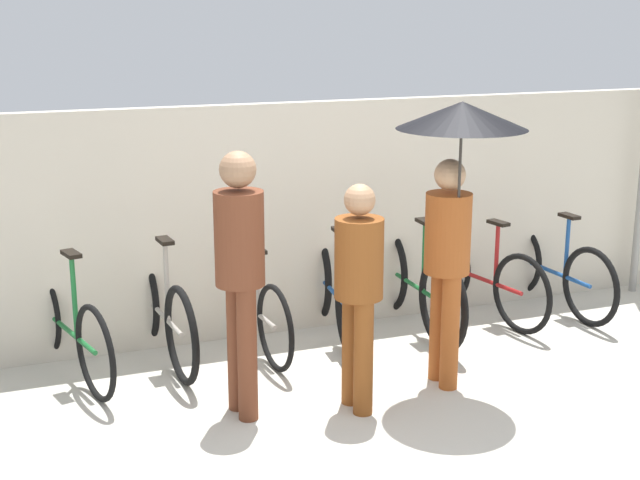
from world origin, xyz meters
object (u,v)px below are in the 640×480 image
(parked_bicycle_7, at_px, (552,269))
(pedestrian_leading, at_px, (240,263))
(pedestrian_center, at_px, (358,282))
(pedestrian_trailing, at_px, (456,176))
(parked_bicycle_6, at_px, (481,276))
(parked_bicycle_1, at_px, (68,327))
(parked_bicycle_2, at_px, (162,312))
(parked_bicycle_4, at_px, (333,290))
(parked_bicycle_3, at_px, (249,304))
(parked_bicycle_5, at_px, (413,283))

(parked_bicycle_7, height_order, pedestrian_leading, pedestrian_leading)
(pedestrian_center, bearing_deg, pedestrian_trailing, -177.48)
(parked_bicycle_6, distance_m, parked_bicycle_7, 0.70)
(pedestrian_leading, bearing_deg, parked_bicycle_1, -53.65)
(parked_bicycle_6, relative_size, pedestrian_trailing, 0.81)
(parked_bicycle_7, bearing_deg, parked_bicycle_1, 86.33)
(pedestrian_center, xyz_separation_m, pedestrian_trailing, (0.74, 0.08, 0.64))
(parked_bicycle_2, xyz_separation_m, parked_bicycle_4, (1.40, -0.02, 0.02))
(parked_bicycle_2, height_order, pedestrian_trailing, pedestrian_trailing)
(parked_bicycle_2, relative_size, parked_bicycle_6, 1.03)
(parked_bicycle_2, relative_size, pedestrian_center, 1.11)
(parked_bicycle_4, xyz_separation_m, pedestrian_trailing, (0.38, -1.23, 1.13))
(parked_bicycle_3, height_order, parked_bicycle_5, parked_bicycle_5)
(parked_bicycle_7, distance_m, pedestrian_leading, 3.43)
(parked_bicycle_6, bearing_deg, parked_bicycle_5, 85.53)
(parked_bicycle_5, bearing_deg, parked_bicycle_4, 86.75)
(parked_bicycle_2, distance_m, parked_bicycle_4, 1.40)
(parked_bicycle_2, distance_m, pedestrian_center, 1.77)
(pedestrian_center, distance_m, pedestrian_trailing, 0.98)
(parked_bicycle_1, xyz_separation_m, parked_bicycle_5, (2.79, -0.03, 0.03))
(parked_bicycle_1, xyz_separation_m, parked_bicycle_3, (1.40, 0.05, -0.01))
(parked_bicycle_2, height_order, parked_bicycle_6, parked_bicycle_2)
(parked_bicycle_2, bearing_deg, parked_bicycle_4, -95.68)
(parked_bicycle_5, height_order, pedestrian_trailing, pedestrian_trailing)
(parked_bicycle_5, relative_size, pedestrian_center, 1.17)
(pedestrian_leading, bearing_deg, parked_bicycle_4, -140.34)
(parked_bicycle_2, distance_m, parked_bicycle_7, 3.49)
(parked_bicycle_7, bearing_deg, pedestrian_center, 114.20)
(parked_bicycle_2, bearing_deg, pedestrian_trailing, -129.90)
(parked_bicycle_7, bearing_deg, parked_bicycle_6, 83.12)
(parked_bicycle_3, height_order, pedestrian_center, pedestrian_center)
(parked_bicycle_1, distance_m, parked_bicycle_4, 2.09)
(pedestrian_leading, height_order, pedestrian_center, pedestrian_leading)
(parked_bicycle_4, height_order, parked_bicycle_6, parked_bicycle_4)
(parked_bicycle_4, distance_m, pedestrian_center, 1.44)
(parked_bicycle_6, distance_m, pedestrian_leading, 2.81)
(parked_bicycle_3, distance_m, parked_bicycle_7, 2.79)
(parked_bicycle_1, distance_m, parked_bicycle_2, 0.70)
(parked_bicycle_2, relative_size, pedestrian_trailing, 0.84)
(parked_bicycle_3, distance_m, parked_bicycle_4, 0.70)
(parked_bicycle_2, bearing_deg, pedestrian_leading, -169.77)
(parked_bicycle_7, height_order, pedestrian_trailing, pedestrian_trailing)
(parked_bicycle_2, bearing_deg, pedestrian_center, -146.66)
(parked_bicycle_2, relative_size, parked_bicycle_4, 0.96)
(parked_bicycle_4, height_order, parked_bicycle_7, parked_bicycle_4)
(parked_bicycle_6, bearing_deg, pedestrian_center, 117.22)
(parked_bicycle_4, relative_size, parked_bicycle_5, 0.98)
(parked_bicycle_5, height_order, pedestrian_center, pedestrian_center)
(parked_bicycle_1, bearing_deg, parked_bicycle_5, -104.27)
(parked_bicycle_7, xyz_separation_m, pedestrian_leading, (-3.18, -1.10, 0.68))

